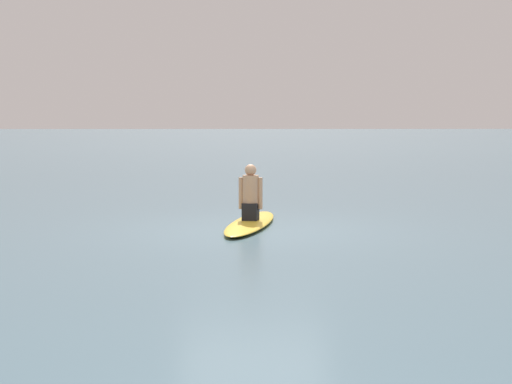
% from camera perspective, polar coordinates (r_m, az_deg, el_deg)
% --- Properties ---
extents(ground_plane, '(400.00, 400.00, 0.00)m').
position_cam_1_polar(ground_plane, '(12.84, -0.16, -2.92)').
color(ground_plane, slate).
extents(surfboard, '(3.46, 1.30, 0.11)m').
position_cam_1_polar(surfboard, '(13.40, -0.41, -2.34)').
color(surfboard, gold).
rests_on(surfboard, ground).
extents(person_paddler, '(0.37, 0.44, 0.99)m').
position_cam_1_polar(person_paddler, '(13.34, -0.41, -0.21)').
color(person_paddler, black).
rests_on(person_paddler, surfboard).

